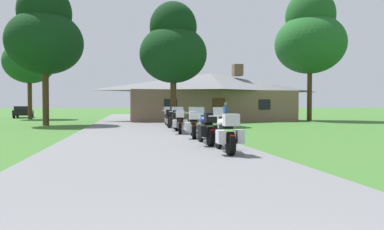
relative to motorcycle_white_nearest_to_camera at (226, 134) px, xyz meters
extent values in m
plane|color=#386628|center=(-2.08, 11.90, -0.61)|extent=(500.00, 500.00, 0.00)
cube|color=slate|center=(-2.08, 9.90, -0.58)|extent=(6.40, 80.00, 0.06)
cylinder|color=black|center=(0.04, 0.96, -0.23)|extent=(0.14, 0.64, 0.64)
cylinder|color=black|center=(-0.02, -0.48, -0.23)|extent=(0.18, 0.65, 0.64)
cube|color=silver|center=(0.01, 0.22, -0.17)|extent=(0.29, 0.57, 0.30)
ellipsoid|color=silver|center=(0.02, 0.48, 0.28)|extent=(0.32, 0.53, 0.26)
cube|color=black|center=(0.00, 0.02, 0.19)|extent=(0.30, 0.53, 0.10)
cylinder|color=silver|center=(0.04, 0.92, 0.47)|extent=(0.66, 0.06, 0.03)
cylinder|color=silver|center=(0.04, 0.96, 0.13)|extent=(0.07, 0.24, 0.73)
cube|color=#B2BCC6|center=(0.05, 1.02, 0.61)|extent=(0.32, 0.12, 0.27)
sphere|color=silver|center=(0.04, 0.92, 0.33)|extent=(0.11, 0.11, 0.11)
cube|color=#B7B7BC|center=(-0.03, -0.53, 0.41)|extent=(0.42, 0.38, 0.32)
cube|color=red|center=(-0.03, -0.70, 0.00)|extent=(0.14, 0.04, 0.06)
cylinder|color=silver|center=(0.13, -0.16, -0.33)|extent=(0.10, 0.55, 0.07)
cube|color=#B7B7BC|center=(-0.28, -0.41, -0.05)|extent=(0.22, 0.41, 0.36)
cube|color=#B7B7BC|center=(0.24, -0.44, -0.05)|extent=(0.22, 0.41, 0.36)
cylinder|color=black|center=(-0.07, 3.06, -0.23)|extent=(0.12, 0.64, 0.64)
cylinder|color=black|center=(-0.05, 1.62, -0.23)|extent=(0.16, 0.64, 0.64)
cube|color=silver|center=(-0.06, 2.32, -0.17)|extent=(0.27, 0.56, 0.30)
ellipsoid|color=#1E3899|center=(-0.06, 2.58, 0.28)|extent=(0.31, 0.52, 0.26)
cube|color=black|center=(-0.06, 2.12, 0.19)|extent=(0.29, 0.52, 0.10)
cylinder|color=silver|center=(-0.07, 3.02, 0.47)|extent=(0.66, 0.04, 0.03)
cylinder|color=silver|center=(-0.07, 3.06, 0.13)|extent=(0.06, 0.24, 0.73)
cube|color=#B2BCC6|center=(-0.07, 3.12, 0.61)|extent=(0.32, 0.11, 0.27)
sphere|color=silver|center=(-0.07, 3.02, 0.33)|extent=(0.11, 0.11, 0.11)
cube|color=black|center=(-0.05, 1.57, 0.41)|extent=(0.40, 0.37, 0.32)
cube|color=red|center=(-0.05, 1.40, 0.00)|extent=(0.14, 0.03, 0.06)
cylinder|color=silver|center=(0.08, 1.94, -0.33)|extent=(0.08, 0.55, 0.07)
cube|color=black|center=(-0.31, 1.67, -0.05)|extent=(0.21, 0.40, 0.36)
cube|color=black|center=(0.21, 1.68, -0.05)|extent=(0.21, 0.40, 0.36)
cylinder|color=black|center=(0.10, 5.59, -0.23)|extent=(0.20, 0.65, 0.64)
cylinder|color=black|center=(-0.10, 4.17, -0.23)|extent=(0.24, 0.66, 0.64)
cube|color=silver|center=(0.00, 4.86, -0.17)|extent=(0.34, 0.59, 0.30)
ellipsoid|color=orange|center=(0.04, 5.12, 0.28)|extent=(0.37, 0.56, 0.26)
cube|color=black|center=(-0.03, 4.66, 0.19)|extent=(0.35, 0.55, 0.10)
cylinder|color=silver|center=(0.10, 5.55, 0.47)|extent=(0.66, 0.12, 0.03)
cylinder|color=silver|center=(0.10, 5.59, 0.13)|extent=(0.09, 0.24, 0.73)
cube|color=#B2BCC6|center=(0.11, 5.65, 0.61)|extent=(0.33, 0.15, 0.27)
sphere|color=silver|center=(0.10, 5.55, 0.33)|extent=(0.11, 0.11, 0.11)
cube|color=silver|center=(-0.10, 4.12, 0.41)|extent=(0.45, 0.41, 0.32)
cube|color=red|center=(-0.13, 3.95, 0.00)|extent=(0.14, 0.05, 0.06)
cylinder|color=silver|center=(0.09, 4.46, -0.33)|extent=(0.15, 0.55, 0.07)
cube|color=silver|center=(-0.35, 4.25, -0.05)|extent=(0.25, 0.42, 0.36)
cube|color=silver|center=(0.17, 4.18, -0.05)|extent=(0.25, 0.42, 0.36)
cylinder|color=black|center=(-0.05, 8.09, -0.23)|extent=(0.21, 0.65, 0.64)
cylinder|color=black|center=(-0.28, 6.67, -0.23)|extent=(0.26, 0.66, 0.64)
cube|color=silver|center=(-0.17, 7.36, -0.17)|extent=(0.35, 0.60, 0.30)
ellipsoid|color=#195B33|center=(-0.12, 7.61, 0.28)|extent=(0.38, 0.56, 0.26)
cube|color=black|center=(-0.20, 7.16, 0.19)|extent=(0.36, 0.56, 0.10)
cylinder|color=silver|center=(-0.05, 8.05, 0.47)|extent=(0.66, 0.14, 0.03)
cylinder|color=silver|center=(-0.05, 8.09, 0.13)|extent=(0.10, 0.24, 0.73)
cube|color=#B2BCC6|center=(-0.04, 8.15, 0.61)|extent=(0.33, 0.16, 0.27)
sphere|color=silver|center=(-0.05, 8.05, 0.33)|extent=(0.11, 0.11, 0.11)
cube|color=silver|center=(-0.29, 6.62, 0.41)|extent=(0.45, 0.42, 0.32)
cube|color=red|center=(-0.32, 6.45, 0.00)|extent=(0.14, 0.05, 0.06)
cylinder|color=silver|center=(-0.09, 6.96, -0.33)|extent=(0.16, 0.55, 0.07)
cube|color=silver|center=(-0.53, 6.76, -0.05)|extent=(0.26, 0.43, 0.36)
cube|color=silver|center=(-0.02, 6.67, -0.05)|extent=(0.26, 0.43, 0.36)
cylinder|color=black|center=(-0.06, 10.12, -0.23)|extent=(0.15, 0.65, 0.64)
cylinder|color=black|center=(-0.15, 8.68, -0.23)|extent=(0.19, 0.65, 0.64)
cube|color=silver|center=(-0.11, 9.38, -0.17)|extent=(0.30, 0.58, 0.30)
ellipsoid|color=#B2B5BC|center=(-0.09, 9.64, 0.28)|extent=(0.33, 0.54, 0.26)
cube|color=black|center=(-0.12, 9.18, 0.19)|extent=(0.31, 0.54, 0.10)
cylinder|color=silver|center=(-0.06, 10.08, 0.47)|extent=(0.66, 0.07, 0.03)
cylinder|color=silver|center=(-0.06, 10.12, 0.13)|extent=(0.08, 0.24, 0.73)
cube|color=#B2BCC6|center=(-0.06, 10.18, 0.61)|extent=(0.33, 0.13, 0.27)
sphere|color=silver|center=(-0.06, 10.08, 0.33)|extent=(0.11, 0.11, 0.11)
cube|color=black|center=(-0.16, 8.63, 0.41)|extent=(0.42, 0.39, 0.32)
cube|color=red|center=(-0.17, 8.46, 0.00)|extent=(0.14, 0.04, 0.06)
cylinder|color=silver|center=(0.01, 8.99, -0.33)|extent=(0.11, 0.55, 0.07)
cube|color=black|center=(-0.41, 8.75, -0.05)|extent=(0.23, 0.41, 0.36)
cube|color=black|center=(0.11, 8.71, -0.05)|extent=(0.23, 0.41, 0.36)
cylinder|color=black|center=(-0.15, 12.75, -0.23)|extent=(0.14, 0.64, 0.64)
cylinder|color=black|center=(-0.23, 11.31, -0.23)|extent=(0.19, 0.65, 0.64)
cube|color=silver|center=(-0.19, 12.01, -0.17)|extent=(0.29, 0.57, 0.30)
ellipsoid|color=gold|center=(-0.18, 12.27, 0.28)|extent=(0.33, 0.53, 0.26)
cube|color=black|center=(-0.20, 11.81, 0.19)|extent=(0.31, 0.53, 0.10)
cylinder|color=silver|center=(-0.15, 12.71, 0.47)|extent=(0.66, 0.07, 0.03)
cylinder|color=silver|center=(-0.15, 12.75, 0.13)|extent=(0.07, 0.24, 0.73)
cube|color=#B2BCC6|center=(-0.15, 12.81, 0.61)|extent=(0.33, 0.13, 0.27)
sphere|color=silver|center=(-0.15, 12.71, 0.33)|extent=(0.11, 0.11, 0.11)
cube|color=black|center=(-0.23, 11.26, 0.41)|extent=(0.42, 0.38, 0.32)
cube|color=red|center=(-0.24, 11.09, 0.00)|extent=(0.14, 0.04, 0.06)
cylinder|color=silver|center=(-0.07, 11.62, -0.33)|extent=(0.10, 0.55, 0.07)
cylinder|color=black|center=(-0.01, 15.01, -0.23)|extent=(0.13, 0.64, 0.64)
cylinder|color=black|center=(-0.05, 13.57, -0.23)|extent=(0.17, 0.64, 0.64)
cube|color=silver|center=(-0.03, 14.27, -0.17)|extent=(0.28, 0.57, 0.30)
ellipsoid|color=#1E3899|center=(-0.02, 14.53, 0.28)|extent=(0.31, 0.53, 0.26)
cube|color=black|center=(-0.03, 14.07, 0.19)|extent=(0.29, 0.53, 0.10)
cylinder|color=silver|center=(-0.01, 14.97, 0.47)|extent=(0.66, 0.05, 0.03)
cylinder|color=silver|center=(-0.01, 15.01, 0.13)|extent=(0.07, 0.24, 0.73)
cube|color=#B2BCC6|center=(0.00, 15.07, 0.61)|extent=(0.32, 0.12, 0.27)
sphere|color=silver|center=(-0.01, 14.97, 0.33)|extent=(0.11, 0.11, 0.11)
cube|color=silver|center=(-0.05, 13.52, 0.41)|extent=(0.41, 0.37, 0.32)
cube|color=red|center=(-0.05, 13.35, 0.00)|extent=(0.14, 0.03, 0.06)
cylinder|color=silver|center=(0.10, 13.89, -0.33)|extent=(0.09, 0.55, 0.07)
cube|color=brown|center=(5.03, 21.96, 0.80)|extent=(14.99, 6.05, 2.82)
pyramid|color=slate|center=(5.03, 21.96, 3.07)|extent=(15.88, 6.41, 1.71)
cube|color=brown|center=(7.73, 21.96, 4.27)|extent=(0.90, 0.90, 1.10)
cube|color=#472D19|center=(5.03, 18.91, 0.44)|extent=(1.10, 0.08, 2.10)
cube|color=black|center=(0.84, 18.91, 0.94)|extent=(1.10, 0.06, 0.90)
cube|color=black|center=(9.23, 18.91, 0.94)|extent=(1.10, 0.06, 0.90)
cylinder|color=navy|center=(4.84, 16.42, -0.18)|extent=(0.14, 0.14, 0.86)
cylinder|color=navy|center=(4.89, 16.25, -0.18)|extent=(0.14, 0.14, 0.86)
cube|color=#2D56AD|center=(4.86, 16.33, 0.53)|extent=(0.31, 0.40, 0.56)
cylinder|color=#2D56AD|center=(4.80, 16.56, 0.51)|extent=(0.09, 0.09, 0.58)
cylinder|color=#2D56AD|center=(4.92, 16.11, 0.51)|extent=(0.09, 0.09, 0.58)
sphere|color=tan|center=(4.86, 16.33, 0.95)|extent=(0.21, 0.21, 0.21)
cylinder|color=#B2AD99|center=(4.86, 16.33, 1.05)|extent=(0.22, 0.22, 0.05)
cylinder|color=#422D19|center=(14.30, 20.16, 2.13)|extent=(0.44, 0.44, 5.48)
ellipsoid|color=#1E5623|center=(14.30, 20.16, 6.68)|extent=(6.57, 6.57, 5.58)
ellipsoid|color=#1B4E20|center=(14.30, 20.16, 9.31)|extent=(4.60, 4.60, 4.92)
cylinder|color=#422D19|center=(0.54, 15.02, 1.30)|extent=(0.44, 0.44, 3.81)
ellipsoid|color=#0F3314|center=(0.54, 15.02, 4.53)|extent=(4.85, 4.85, 4.12)
ellipsoid|color=black|center=(0.54, 15.02, 6.47)|extent=(3.39, 3.39, 3.64)
cylinder|color=#422D19|center=(-8.53, 16.68, 1.65)|extent=(0.44, 0.44, 4.51)
ellipsoid|color=#0F3314|center=(-8.53, 16.68, 5.37)|extent=(5.34, 5.34, 4.54)
ellipsoid|color=black|center=(-8.53, 16.68, 7.51)|extent=(3.74, 3.74, 4.01)
cylinder|color=#422D19|center=(-13.01, 29.61, 1.72)|extent=(0.44, 0.44, 4.66)
ellipsoid|color=#194C1E|center=(-13.01, 29.61, 5.51)|extent=(5.31, 5.31, 4.52)
ellipsoid|color=#16441B|center=(-13.01, 29.61, 7.64)|extent=(3.72, 3.72, 3.98)
cube|color=black|center=(-15.09, 34.71, 0.01)|extent=(2.55, 4.83, 0.60)
cube|color=black|center=(-15.06, 34.51, 0.55)|extent=(2.11, 3.44, 0.48)
cylinder|color=black|center=(-16.15, 35.98, -0.29)|extent=(0.32, 0.67, 0.64)
cylinder|color=black|center=(-14.48, 36.25, -0.29)|extent=(0.32, 0.67, 0.64)
cylinder|color=black|center=(-15.70, 33.17, -0.29)|extent=(0.32, 0.67, 0.64)
cylinder|color=black|center=(-14.02, 33.43, -0.29)|extent=(0.32, 0.67, 0.64)
camera|label=1|loc=(-2.77, -9.19, 0.77)|focal=31.51mm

